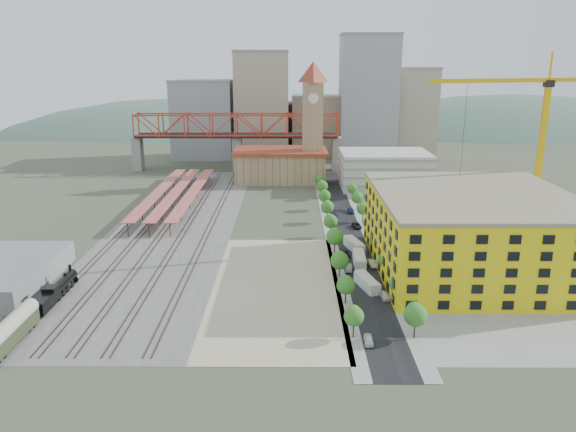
{
  "coord_description": "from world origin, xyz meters",
  "views": [
    {
      "loc": [
        -0.91,
        -146.79,
        48.65
      ],
      "look_at": [
        -1.49,
        -8.59,
        10.0
      ],
      "focal_mm": 35.0,
      "sensor_mm": 36.0,
      "label": 1
    }
  ],
  "objects_px": {
    "site_trailer_b": "(367,282)",
    "site_trailer_a": "(367,283)",
    "car_0": "(369,340)",
    "tower_crane": "(534,125)",
    "site_trailer_d": "(354,245)",
    "coach": "(11,330)",
    "site_trailer_c": "(359,260)",
    "construction_building": "(472,232)",
    "locomotive": "(57,290)",
    "clock_tower": "(313,111)"
  },
  "relations": [
    {
      "from": "site_trailer_a",
      "to": "coach",
      "type": "bearing_deg",
      "value": -175.59
    },
    {
      "from": "site_trailer_d",
      "to": "car_0",
      "type": "relative_size",
      "value": 2.44
    },
    {
      "from": "site_trailer_c",
      "to": "car_0",
      "type": "xyz_separation_m",
      "value": [
        -3.0,
        -39.52,
        -0.71
      ]
    },
    {
      "from": "site_trailer_a",
      "to": "site_trailer_d",
      "type": "relative_size",
      "value": 0.95
    },
    {
      "from": "site_trailer_c",
      "to": "tower_crane",
      "type": "bearing_deg",
      "value": 28.87
    },
    {
      "from": "site_trailer_a",
      "to": "site_trailer_d",
      "type": "distance_m",
      "value": 26.01
    },
    {
      "from": "clock_tower",
      "to": "site_trailer_b",
      "type": "bearing_deg",
      "value": -85.89
    },
    {
      "from": "site_trailer_b",
      "to": "site_trailer_d",
      "type": "bearing_deg",
      "value": 76.47
    },
    {
      "from": "locomotive",
      "to": "site_trailer_d",
      "type": "relative_size",
      "value": 2.06
    },
    {
      "from": "construction_building",
      "to": "site_trailer_c",
      "type": "distance_m",
      "value": 27.33
    },
    {
      "from": "site_trailer_d",
      "to": "tower_crane",
      "type": "bearing_deg",
      "value": 0.02
    },
    {
      "from": "tower_crane",
      "to": "site_trailer_c",
      "type": "xyz_separation_m",
      "value": [
        -49.41,
        -24.59,
        -29.9
      ]
    },
    {
      "from": "locomotive",
      "to": "site_trailer_d",
      "type": "bearing_deg",
      "value": 25.6
    },
    {
      "from": "site_trailer_c",
      "to": "coach",
      "type": "bearing_deg",
      "value": -146.28
    },
    {
      "from": "locomotive",
      "to": "car_0",
      "type": "relative_size",
      "value": 5.02
    },
    {
      "from": "locomotive",
      "to": "car_0",
      "type": "xyz_separation_m",
      "value": [
        63.0,
        -19.33,
        -1.19
      ]
    },
    {
      "from": "site_trailer_d",
      "to": "car_0",
      "type": "distance_m",
      "value": 51.05
    },
    {
      "from": "locomotive",
      "to": "clock_tower",
      "type": "bearing_deg",
      "value": 63.75
    },
    {
      "from": "coach",
      "to": "site_trailer_d",
      "type": "xyz_separation_m",
      "value": [
        66.0,
        51.61,
        -1.46
      ]
    },
    {
      "from": "tower_crane",
      "to": "site_trailer_d",
      "type": "bearing_deg",
      "value": -165.1
    },
    {
      "from": "construction_building",
      "to": "coach",
      "type": "distance_m",
      "value": 99.61
    },
    {
      "from": "construction_building",
      "to": "site_trailer_d",
      "type": "bearing_deg",
      "value": 151.71
    },
    {
      "from": "site_trailer_a",
      "to": "car_0",
      "type": "xyz_separation_m",
      "value": [
        -3.0,
        -24.95,
        -0.58
      ]
    },
    {
      "from": "site_trailer_c",
      "to": "construction_building",
      "type": "bearing_deg",
      "value": -3.19
    },
    {
      "from": "clock_tower",
      "to": "locomotive",
      "type": "bearing_deg",
      "value": -116.25
    },
    {
      "from": "construction_building",
      "to": "site_trailer_a",
      "type": "relative_size",
      "value": 5.5
    },
    {
      "from": "construction_building",
      "to": "site_trailer_c",
      "type": "relative_size",
      "value": 4.97
    },
    {
      "from": "site_trailer_a",
      "to": "car_0",
      "type": "relative_size",
      "value": 2.3
    },
    {
      "from": "site_trailer_a",
      "to": "site_trailer_b",
      "type": "height_order",
      "value": "site_trailer_a"
    },
    {
      "from": "locomotive",
      "to": "site_trailer_d",
      "type": "height_order",
      "value": "locomotive"
    },
    {
      "from": "site_trailer_b",
      "to": "locomotive",
      "type": "bearing_deg",
      "value": 172.04
    },
    {
      "from": "site_trailer_b",
      "to": "site_trailer_a",
      "type": "bearing_deg",
      "value": -103.53
    },
    {
      "from": "tower_crane",
      "to": "site_trailer_b",
      "type": "bearing_deg",
      "value": -142.18
    },
    {
      "from": "coach",
      "to": "site_trailer_a",
      "type": "height_order",
      "value": "coach"
    },
    {
      "from": "clock_tower",
      "to": "car_0",
      "type": "height_order",
      "value": "clock_tower"
    },
    {
      "from": "site_trailer_b",
      "to": "site_trailer_d",
      "type": "height_order",
      "value": "site_trailer_d"
    },
    {
      "from": "clock_tower",
      "to": "tower_crane",
      "type": "distance_m",
      "value": 92.79
    },
    {
      "from": "coach",
      "to": "construction_building",
      "type": "bearing_deg",
      "value": 22.24
    },
    {
      "from": "site_trailer_c",
      "to": "car_0",
      "type": "height_order",
      "value": "site_trailer_c"
    },
    {
      "from": "coach",
      "to": "tower_crane",
      "type": "bearing_deg",
      "value": 29.3
    },
    {
      "from": "coach",
      "to": "site_trailer_b",
      "type": "bearing_deg",
      "value": 21.81
    },
    {
      "from": "clock_tower",
      "to": "site_trailer_a",
      "type": "bearing_deg",
      "value": -85.91
    },
    {
      "from": "site_trailer_a",
      "to": "site_trailer_d",
      "type": "bearing_deg",
      "value": 73.21
    },
    {
      "from": "site_trailer_c",
      "to": "clock_tower",
      "type": "bearing_deg",
      "value": 97.1
    },
    {
      "from": "car_0",
      "to": "site_trailer_b",
      "type": "bearing_deg",
      "value": 85.95
    },
    {
      "from": "locomotive",
      "to": "coach",
      "type": "distance_m",
      "value": 20.0
    },
    {
      "from": "clock_tower",
      "to": "construction_building",
      "type": "bearing_deg",
      "value": -71.22
    },
    {
      "from": "clock_tower",
      "to": "coach",
      "type": "bearing_deg",
      "value": -112.85
    },
    {
      "from": "tower_crane",
      "to": "clock_tower",
      "type": "bearing_deg",
      "value": 128.24
    },
    {
      "from": "construction_building",
      "to": "coach",
      "type": "height_order",
      "value": "construction_building"
    }
  ]
}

